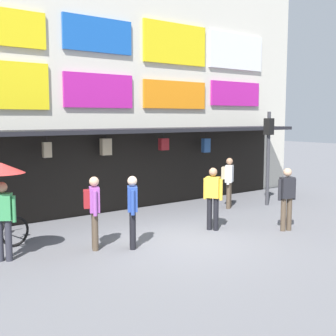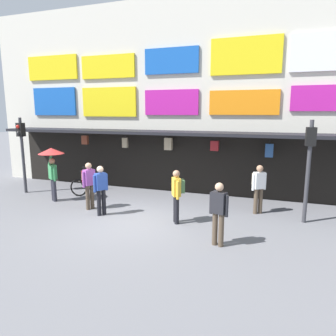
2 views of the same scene
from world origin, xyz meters
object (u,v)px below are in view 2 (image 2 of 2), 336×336
traffic_light_far (309,155)px  pedestrian_in_red (177,192)px  bicycle_parked (84,184)px  pedestrian_in_blue (101,188)px  pedestrian_in_white (89,182)px  pedestrian_with_umbrella (52,159)px  pedestrian_in_purple (219,211)px  pedestrian_in_yellow (259,185)px  traffic_light_near (22,143)px

traffic_light_far → pedestrian_in_red: bearing=-160.1°
bicycle_parked → pedestrian_in_red: pedestrian_in_red is taller
pedestrian_in_blue → bicycle_parked: bearing=134.6°
pedestrian_in_white → pedestrian_with_umbrella: pedestrian_with_umbrella is taller
pedestrian_in_red → traffic_light_far: bearing=19.9°
pedestrian_in_blue → pedestrian_in_purple: same height
pedestrian_in_blue → pedestrian_in_red: 2.62m
pedestrian_in_white → pedestrian_with_umbrella: size_ratio=0.81×
bicycle_parked → pedestrian_in_red: 5.36m
bicycle_parked → pedestrian_with_umbrella: (-0.38, -1.44, 1.25)m
pedestrian_in_yellow → pedestrian_with_umbrella: bearing=-172.0°
traffic_light_near → pedestrian_in_yellow: 9.67m
pedestrian_in_white → pedestrian_in_red: (3.38, -0.32, 0.00)m
pedestrian_in_white → pedestrian_with_umbrella: (-1.88, 0.40, 0.66)m
pedestrian_in_red → traffic_light_near: bearing=169.5°
pedestrian_in_purple → traffic_light_far: bearing=48.8°
traffic_light_far → pedestrian_in_red: (-3.77, -1.36, -1.16)m
pedestrian_in_purple → pedestrian_in_red: bearing=140.6°
pedestrian_in_yellow → pedestrian_with_umbrella: (-7.58, -1.06, 0.66)m
traffic_light_near → bicycle_parked: size_ratio=2.48×
traffic_light_near → pedestrian_in_red: (7.26, -1.34, -1.16)m
traffic_light_near → pedestrian_in_purple: bearing=-16.4°
traffic_light_far → bicycle_parked: traffic_light_far is taller
pedestrian_with_umbrella → pedestrian_in_yellow: bearing=8.0°
pedestrian_in_yellow → pedestrian_in_purple: (-0.83, -3.02, -0.04)m
pedestrian_in_blue → pedestrian_in_red: (2.62, 0.13, 0.04)m
traffic_light_near → pedestrian_in_yellow: (9.59, 0.44, -1.16)m
traffic_light_far → pedestrian_in_white: traffic_light_far is taller
pedestrian_in_white → pedestrian_in_blue: same height
traffic_light_far → pedestrian_in_white: bearing=-171.7°
bicycle_parked → pedestrian_in_red: bearing=-23.9°
traffic_light_near → pedestrian_in_red: 7.48m
pedestrian_in_yellow → pedestrian_with_umbrella: pedestrian_with_umbrella is taller
pedestrian_in_white → pedestrian_in_blue: size_ratio=1.00×
pedestrian_in_red → pedestrian_with_umbrella: size_ratio=0.81×
pedestrian_in_yellow → bicycle_parked: bearing=177.0°
traffic_light_near → pedestrian_in_blue: size_ratio=1.90×
traffic_light_near → traffic_light_far: bearing=0.1°
traffic_light_far → pedestrian_with_umbrella: 9.06m
traffic_light_near → pedestrian_in_white: traffic_light_near is taller
traffic_light_near → pedestrian_in_blue: bearing=-17.6°
traffic_light_far → bicycle_parked: bearing=174.7°
pedestrian_in_white → pedestrian_in_red: bearing=-5.4°
traffic_light_near → pedestrian_in_purple: 9.21m
traffic_light_far → pedestrian_with_umbrella: (-9.02, -0.64, -0.50)m
bicycle_parked → traffic_light_near: bearing=-161.2°
pedestrian_in_red → pedestrian_with_umbrella: 5.34m
pedestrian_in_yellow → pedestrian_with_umbrella: 7.68m
traffic_light_near → bicycle_parked: bearing=18.8°
pedestrian_in_purple → pedestrian_with_umbrella: (-6.75, 1.95, 0.69)m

